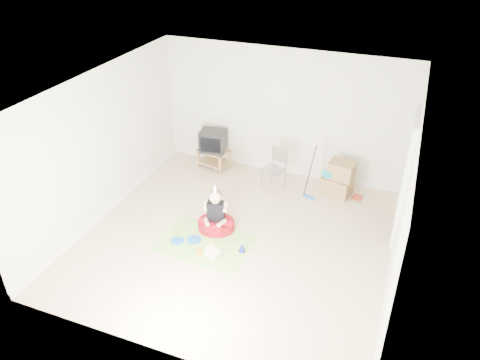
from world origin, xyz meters
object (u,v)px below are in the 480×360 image
(folding_chair, at_px, (273,170))
(birthday_cake, at_px, (213,253))
(tv_stand, at_px, (214,157))
(crt_tv, at_px, (213,141))
(cardboard_boxes, at_px, (338,179))
(seated_woman, at_px, (216,220))

(folding_chair, bearing_deg, birthday_cake, -96.46)
(tv_stand, bearing_deg, crt_tv, -45.00)
(crt_tv, relative_size, cardboard_boxes, 0.75)
(cardboard_boxes, xyz_separation_m, seated_woman, (-1.72, -1.91, -0.13))
(seated_woman, xyz_separation_m, birthday_cake, (0.23, -0.65, -0.16))
(tv_stand, relative_size, birthday_cake, 2.35)
(folding_chair, xyz_separation_m, cardboard_boxes, (1.23, 0.24, -0.08))
(tv_stand, bearing_deg, cardboard_boxes, -2.24)
(crt_tv, xyz_separation_m, birthday_cake, (1.17, -2.67, -0.59))
(crt_tv, height_order, folding_chair, crt_tv)
(folding_chair, relative_size, seated_woman, 0.93)
(folding_chair, xyz_separation_m, birthday_cake, (-0.26, -2.32, -0.38))
(crt_tv, relative_size, folding_chair, 0.61)
(tv_stand, distance_m, cardboard_boxes, 2.66)
(crt_tv, distance_m, birthday_cake, 2.97)
(crt_tv, bearing_deg, birthday_cake, -74.60)
(tv_stand, height_order, folding_chair, folding_chair)
(tv_stand, height_order, birthday_cake, tv_stand)
(birthday_cake, bearing_deg, crt_tv, 113.67)
(seated_woman, bearing_deg, cardboard_boxes, 47.98)
(tv_stand, distance_m, crt_tv, 0.38)
(birthday_cake, bearing_deg, cardboard_boxes, 59.85)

